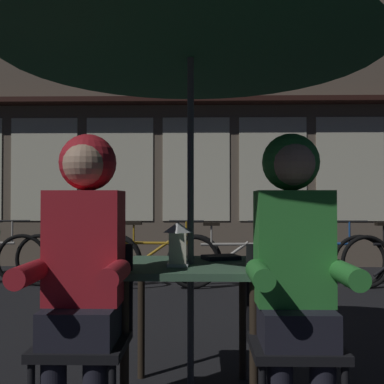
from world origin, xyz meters
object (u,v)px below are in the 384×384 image
(cafe_table, at_px, (191,282))
(bicycle_third, at_px, (156,259))
(chair_left, at_px, (86,328))
(bicycle_fifth, at_px, (318,260))
(bicycle_second, at_px, (76,259))
(chair_right, at_px, (292,329))
(person_right_hooded, at_px, (294,253))
(patio_umbrella, at_px, (191,24))
(bicycle_fourth, at_px, (234,260))
(person_left_hooded, at_px, (83,253))
(lantern, at_px, (178,243))
(book, at_px, (221,257))

(cafe_table, xyz_separation_m, bicycle_third, (-0.52, 3.35, -0.29))
(chair_left, xyz_separation_m, bicycle_fifth, (1.99, 3.68, -0.14))
(chair_left, bearing_deg, bicycle_fifth, 61.59)
(bicycle_second, bearing_deg, chair_right, -61.26)
(person_right_hooded, relative_size, bicycle_third, 0.83)
(chair_left, bearing_deg, chair_right, 0.00)
(patio_umbrella, height_order, bicycle_fourth, patio_umbrella)
(chair_right, bearing_deg, person_left_hooded, -176.61)
(lantern, height_order, chair_right, lantern)
(cafe_table, distance_m, person_left_hooded, 0.67)
(person_left_hooded, height_order, person_right_hooded, same)
(person_right_hooded, xyz_separation_m, bicycle_fourth, (-0.02, 3.64, -0.50))
(cafe_table, xyz_separation_m, chair_left, (-0.48, -0.37, -0.15))
(bicycle_fifth, bearing_deg, bicycle_third, 178.78)
(chair_right, relative_size, bicycle_second, 0.52)
(cafe_table, height_order, book, book)
(bicycle_third, bearing_deg, chair_right, -74.90)
(lantern, relative_size, bicycle_third, 0.14)
(chair_right, distance_m, book, 0.69)
(lantern, bearing_deg, bicycle_fourth, 81.00)
(bicycle_fourth, distance_m, bicycle_fifth, 1.05)
(cafe_table, xyz_separation_m, chair_right, (0.48, -0.37, -0.15))
(cafe_table, height_order, chair_right, chair_right)
(lantern, height_order, person_right_hooded, person_right_hooded)
(cafe_table, bearing_deg, chair_left, -142.45)
(chair_left, distance_m, person_left_hooded, 0.36)
(patio_umbrella, distance_m, chair_left, 1.68)
(person_left_hooded, relative_size, bicycle_fourth, 0.83)
(patio_umbrella, relative_size, person_right_hooded, 1.65)
(patio_umbrella, distance_m, bicycle_fifth, 4.02)
(person_left_hooded, bearing_deg, bicycle_fourth, 75.52)
(patio_umbrella, height_order, book, patio_umbrella)
(patio_umbrella, bearing_deg, chair_left, -142.45)
(bicycle_fourth, distance_m, book, 3.07)
(chair_right, relative_size, bicycle_fourth, 0.52)
(chair_right, distance_m, person_right_hooded, 0.36)
(lantern, bearing_deg, person_left_hooded, -142.05)
(person_left_hooded, bearing_deg, cafe_table, 41.57)
(bicycle_fifth, distance_m, book, 3.42)
(chair_right, relative_size, person_left_hooded, 0.62)
(cafe_table, distance_m, lantern, 0.25)
(person_left_hooded, bearing_deg, chair_right, 3.39)
(chair_right, height_order, bicycle_fourth, chair_right)
(bicycle_second, height_order, bicycle_third, same)
(bicycle_fourth, relative_size, bicycle_fifth, 1.00)
(chair_left, bearing_deg, bicycle_fourth, 75.30)
(person_left_hooded, xyz_separation_m, bicycle_fourth, (0.94, 3.64, -0.50))
(cafe_table, height_order, person_right_hooded, person_right_hooded)
(book, bearing_deg, person_left_hooded, -156.91)
(chair_left, bearing_deg, bicycle_third, 90.68)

